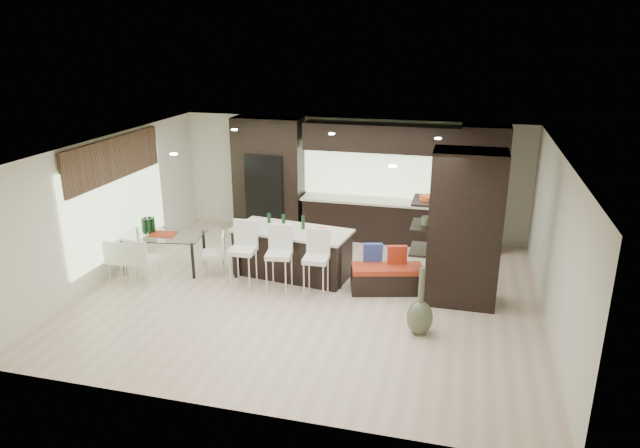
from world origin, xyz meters
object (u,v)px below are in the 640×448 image
(kitchen_island, at_px, (292,252))
(stool_left, at_px, (243,262))
(bench, at_px, (387,279))
(dining_table, at_px, (165,252))
(stool_mid, at_px, (279,266))
(floor_vase, at_px, (421,301))
(chair_near, at_px, (144,263))
(chair_far, at_px, (122,262))
(stool_right, at_px, (316,271))
(chair_end, at_px, (214,257))

(kitchen_island, height_order, stool_left, stool_left)
(bench, distance_m, dining_table, 4.43)
(stool_mid, bearing_deg, floor_vase, -27.03)
(chair_near, relative_size, chair_far, 1.10)
(floor_vase, height_order, chair_far, floor_vase)
(stool_left, relative_size, chair_near, 1.16)
(stool_left, xyz_separation_m, bench, (2.59, 0.51, -0.26))
(bench, distance_m, floor_vase, 1.61)
(stool_mid, bearing_deg, bench, 7.04)
(stool_right, xyz_separation_m, bench, (1.21, 0.50, -0.24))
(stool_mid, distance_m, stool_right, 0.69)
(bench, xyz_separation_m, dining_table, (-4.43, -0.10, 0.12))
(stool_right, distance_m, chair_end, 2.20)
(bench, bearing_deg, chair_far, 174.58)
(chair_end, bearing_deg, stool_mid, -127.28)
(stool_left, distance_m, chair_far, 2.35)
(kitchen_island, distance_m, chair_end, 1.52)
(stool_mid, distance_m, chair_far, 3.03)
(kitchen_island, height_order, chair_near, kitchen_island)
(stool_left, bearing_deg, floor_vase, -17.75)
(stool_left, bearing_deg, stool_mid, -2.17)
(stool_left, height_order, stool_right, stool_left)
(stool_mid, height_order, dining_table, stool_mid)
(stool_right, xyz_separation_m, chair_near, (-3.22, -0.35, -0.05))
(chair_far, bearing_deg, chair_end, 26.14)
(stool_mid, height_order, chair_near, stool_mid)
(floor_vase, height_order, chair_near, floor_vase)
(kitchen_island, bearing_deg, floor_vase, -25.34)
(stool_right, distance_m, bench, 1.33)
(dining_table, height_order, chair_end, chair_end)
(stool_mid, bearing_deg, chair_end, 156.46)
(bench, bearing_deg, chair_end, 166.65)
(floor_vase, relative_size, dining_table, 0.73)
(dining_table, bearing_deg, bench, -6.75)
(chair_far, bearing_deg, floor_vase, -5.08)
(stool_mid, height_order, chair_far, stool_mid)
(dining_table, distance_m, chair_far, 0.88)
(bench, bearing_deg, stool_mid, 179.97)
(floor_vase, distance_m, chair_end, 4.29)
(kitchen_island, distance_m, stool_mid, 0.81)
(stool_left, xyz_separation_m, chair_far, (-2.32, -0.32, -0.11))
(dining_table, height_order, chair_near, chair_near)
(bench, bearing_deg, dining_table, 166.24)
(stool_right, relative_size, chair_end, 1.26)
(stool_right, xyz_separation_m, floor_vase, (1.92, -0.91, 0.07))
(chair_near, relative_size, chair_end, 1.14)
(kitchen_island, height_order, stool_right, stool_right)
(stool_right, relative_size, chair_near, 1.11)
(stool_left, relative_size, floor_vase, 0.92)
(dining_table, bearing_deg, stool_left, -20.70)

